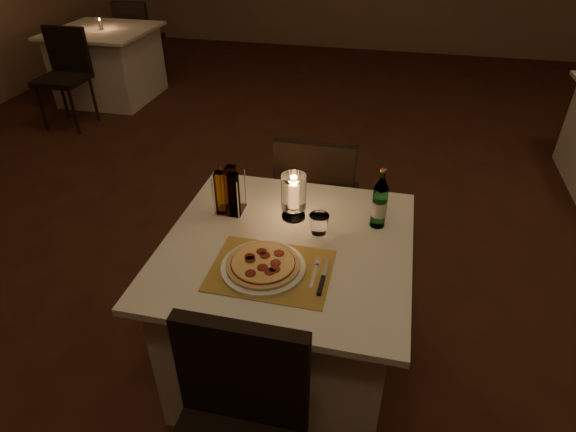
% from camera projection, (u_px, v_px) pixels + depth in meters
% --- Properties ---
extents(floor, '(8.00, 10.00, 0.02)m').
position_uv_depth(floor, '(340.00, 265.00, 3.00)').
color(floor, '#452116').
rests_on(floor, ground).
extents(main_table, '(1.00, 1.00, 0.74)m').
position_uv_depth(main_table, '(287.00, 308.00, 2.16)').
color(main_table, white).
rests_on(main_table, ground).
extents(chair_near, '(0.42, 0.42, 0.90)m').
position_uv_depth(chair_near, '(235.00, 429.00, 1.48)').
color(chair_near, black).
rests_on(chair_near, ground).
extents(chair_far, '(0.42, 0.42, 0.90)m').
position_uv_depth(chair_far, '(316.00, 194.00, 2.64)').
color(chair_far, black).
rests_on(chair_far, ground).
extents(placemat, '(0.45, 0.34, 0.00)m').
position_uv_depth(placemat, '(271.00, 270.00, 1.81)').
color(placemat, '#B58E3E').
rests_on(placemat, main_table).
extents(plate, '(0.32, 0.32, 0.01)m').
position_uv_depth(plate, '(263.00, 267.00, 1.81)').
color(plate, white).
rests_on(plate, placemat).
extents(pizza, '(0.28, 0.28, 0.02)m').
position_uv_depth(pizza, '(263.00, 264.00, 1.80)').
color(pizza, '#D8B77F').
rests_on(pizza, plate).
extents(fork, '(0.02, 0.18, 0.00)m').
position_uv_depth(fork, '(316.00, 270.00, 1.80)').
color(fork, silver).
rests_on(fork, placemat).
extents(knife, '(0.02, 0.22, 0.01)m').
position_uv_depth(knife, '(322.00, 281.00, 1.75)').
color(knife, black).
rests_on(knife, placemat).
extents(tumbler, '(0.08, 0.08, 0.08)m').
position_uv_depth(tumbler, '(319.00, 224.00, 1.99)').
color(tumbler, white).
rests_on(tumbler, main_table).
extents(water_bottle, '(0.06, 0.06, 0.27)m').
position_uv_depth(water_bottle, '(380.00, 204.00, 2.00)').
color(water_bottle, '#5FB170').
rests_on(water_bottle, main_table).
extents(hurricane_candle, '(0.11, 0.11, 0.21)m').
position_uv_depth(hurricane_candle, '(294.00, 193.00, 2.04)').
color(hurricane_candle, white).
rests_on(hurricane_candle, main_table).
extents(cruet_caddy, '(0.12, 0.12, 0.21)m').
position_uv_depth(cruet_caddy, '(229.00, 193.00, 2.09)').
color(cruet_caddy, white).
rests_on(cruet_caddy, main_table).
extents(neighbor_table_left, '(1.00, 1.00, 0.74)m').
position_uv_depth(neighbor_table_left, '(109.00, 64.00, 5.22)').
color(neighbor_table_left, white).
rests_on(neighbor_table_left, ground).
extents(neighbor_chair_la, '(0.42, 0.42, 0.90)m').
position_uv_depth(neighbor_chair_la, '(65.00, 67.00, 4.54)').
color(neighbor_chair_la, black).
rests_on(neighbor_chair_la, ground).
extents(neighbor_chair_lb, '(0.42, 0.42, 0.90)m').
position_uv_depth(neighbor_chair_lb, '(137.00, 32.00, 5.70)').
color(neighbor_chair_lb, black).
rests_on(neighbor_chair_lb, ground).
extents(neighbor_candle_left, '(0.03, 0.03, 0.11)m').
position_uv_depth(neighbor_candle_left, '(100.00, 24.00, 4.99)').
color(neighbor_candle_left, white).
rests_on(neighbor_candle_left, neighbor_table_left).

